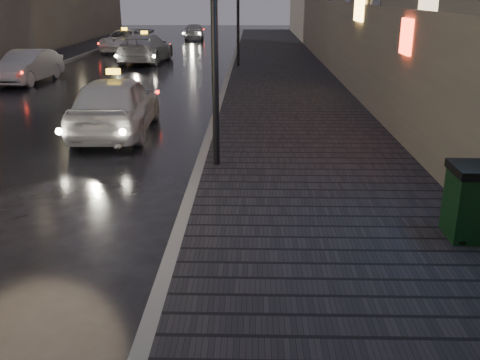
% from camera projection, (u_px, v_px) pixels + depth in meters
% --- Properties ---
extents(ground, '(120.00, 120.00, 0.00)m').
position_uv_depth(ground, '(4.00, 347.00, 5.64)').
color(ground, black).
rests_on(ground, ground).
extents(sidewalk, '(4.60, 58.00, 0.15)m').
position_uv_depth(sidewalk, '(281.00, 70.00, 25.34)').
color(sidewalk, black).
rests_on(sidewalk, ground).
extents(curb, '(0.20, 58.00, 0.15)m').
position_uv_depth(curb, '(230.00, 70.00, 25.40)').
color(curb, slate).
rests_on(curb, ground).
extents(sidewalk_far, '(2.40, 58.00, 0.15)m').
position_uv_depth(sidewalk_far, '(18.00, 69.00, 25.64)').
color(sidewalk_far, black).
rests_on(sidewalk_far, ground).
extents(curb_far, '(0.20, 58.00, 0.15)m').
position_uv_depth(curb_far, '(45.00, 69.00, 25.61)').
color(curb_far, slate).
rests_on(curb_far, ground).
extents(trash_bin, '(0.73, 0.73, 1.10)m').
position_uv_depth(trash_bin, '(474.00, 201.00, 7.69)').
color(trash_bin, black).
rests_on(trash_bin, sidewalk).
extents(taxi_near, '(2.01, 4.65, 1.56)m').
position_uv_depth(taxi_near, '(116.00, 104.00, 14.03)').
color(taxi_near, silver).
rests_on(taxi_near, ground).
extents(car_left_mid, '(1.75, 4.12, 1.32)m').
position_uv_depth(car_left_mid, '(27.00, 67.00, 22.12)').
color(car_left_mid, '#A8A8B1').
rests_on(car_left_mid, ground).
extents(taxi_mid, '(2.51, 5.33, 1.50)m').
position_uv_depth(taxi_mid, '(145.00, 48.00, 28.57)').
color(taxi_mid, '#BABCC1').
rests_on(taxi_mid, ground).
extents(taxi_far, '(2.77, 5.05, 1.34)m').
position_uv_depth(taxi_far, '(125.00, 41.00, 34.05)').
color(taxi_far, silver).
rests_on(taxi_far, ground).
extents(car_far, '(1.85, 3.92, 1.29)m').
position_uv_depth(car_far, '(194.00, 31.00, 42.74)').
color(car_far, '#AAACB3').
rests_on(car_far, ground).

